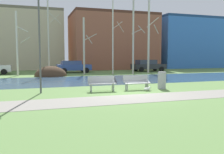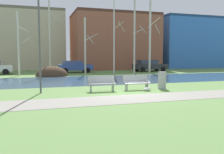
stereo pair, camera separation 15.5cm
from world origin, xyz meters
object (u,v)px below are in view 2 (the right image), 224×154
streetlamp (39,25)px  parked_sedan_second_blue (75,66)px  parked_hatch_third_dark (149,65)px  bench_right (137,82)px  trash_bin (162,80)px  bench_left (102,83)px  seagull (147,89)px

streetlamp → parked_sedan_second_blue: streetlamp is taller
parked_hatch_third_dark → bench_right: bearing=-118.7°
streetlamp → parked_sedan_second_blue: 16.24m
parked_sedan_second_blue → parked_hatch_third_dark: (9.90, -0.34, 0.02)m
parked_hatch_third_dark → trash_bin: bearing=-113.6°
trash_bin → parked_hatch_third_dark: (6.82, 15.61, 0.25)m
parked_hatch_third_dark → bench_left: bearing=-124.6°
bench_left → streetlamp: (-3.41, 0.38, 3.27)m
seagull → streetlamp: 7.05m
trash_bin → streetlamp: 7.94m
streetlamp → parked_sedan_second_blue: (4.17, 15.41, -2.96)m
parked_hatch_third_dark → seagull: bearing=-116.6°
parked_hatch_third_dark → parked_sedan_second_blue: bearing=178.0°
bench_left → streetlamp: size_ratio=0.29×
bench_left → bench_right: same height
bench_right → trash_bin: trash_bin is taller
bench_left → bench_right: size_ratio=1.00×
bench_left → parked_hatch_third_dark: bearing=55.4°
seagull → trash_bin: bearing=24.6°
bench_left → trash_bin: size_ratio=1.53×
trash_bin → bench_left: bearing=177.4°
trash_bin → streetlamp: (-7.24, 0.55, 3.20)m
bench_left → trash_bin: 3.84m
parked_sedan_second_blue → parked_hatch_third_dark: size_ratio=0.90×
trash_bin → parked_sedan_second_blue: (-3.07, 15.96, 0.23)m
bench_right → parked_hatch_third_dark: size_ratio=0.36×
bench_right → parked_sedan_second_blue: parked_sedan_second_blue is taller
bench_right → trash_bin: (1.65, -0.17, 0.08)m
bench_left → trash_bin: bearing=-2.6°
bench_left → trash_bin: (3.84, -0.17, 0.08)m
trash_bin → streetlamp: streetlamp is taller
bench_left → parked_sedan_second_blue: (0.76, 15.79, 0.31)m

